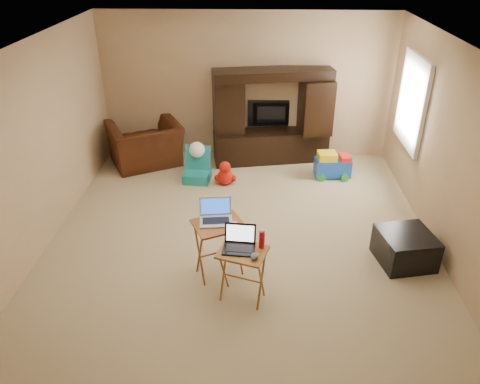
{
  "coord_description": "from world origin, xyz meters",
  "views": [
    {
      "loc": [
        0.19,
        -5.18,
        3.55
      ],
      "look_at": [
        0.0,
        -0.2,
        0.8
      ],
      "focal_mm": 35.0,
      "sensor_mm": 36.0,
      "label": 1
    }
  ],
  "objects_px": {
    "tray_table_right": "(242,275)",
    "mouse_right": "(255,256)",
    "ottoman": "(405,248)",
    "water_bottle": "(262,240)",
    "recliner": "(146,144)",
    "plush_toy": "(225,173)",
    "tray_table_left": "(219,249)",
    "television": "(271,115)",
    "laptop_right": "(239,241)",
    "entertainment_center": "(272,117)",
    "child_rocker": "(197,165)",
    "push_toy": "(333,164)",
    "mouse_left": "(235,225)",
    "laptop_left": "(216,213)"
  },
  "relations": [
    {
      "from": "push_toy",
      "to": "water_bottle",
      "type": "distance_m",
      "value": 3.23
    },
    {
      "from": "ottoman",
      "to": "tray_table_right",
      "type": "height_order",
      "value": "tray_table_right"
    },
    {
      "from": "recliner",
      "to": "plush_toy",
      "type": "relative_size",
      "value": 2.86
    },
    {
      "from": "recliner",
      "to": "child_rocker",
      "type": "distance_m",
      "value": 1.13
    },
    {
      "from": "child_rocker",
      "to": "push_toy",
      "type": "relative_size",
      "value": 0.94
    },
    {
      "from": "laptop_right",
      "to": "water_bottle",
      "type": "height_order",
      "value": "laptop_right"
    },
    {
      "from": "plush_toy",
      "to": "tray_table_right",
      "type": "xyz_separation_m",
      "value": [
        0.37,
        -2.69,
        0.12
      ]
    },
    {
      "from": "television",
      "to": "plush_toy",
      "type": "xyz_separation_m",
      "value": [
        -0.74,
        -1.16,
        -0.58
      ]
    },
    {
      "from": "recliner",
      "to": "water_bottle",
      "type": "bearing_deg",
      "value": 93.15
    },
    {
      "from": "television",
      "to": "laptop_right",
      "type": "bearing_deg",
      "value": 80.09
    },
    {
      "from": "entertainment_center",
      "to": "laptop_left",
      "type": "relative_size",
      "value": 5.4
    },
    {
      "from": "plush_toy",
      "to": "laptop_right",
      "type": "bearing_deg",
      "value": -83.04
    },
    {
      "from": "plush_toy",
      "to": "tray_table_left",
      "type": "xyz_separation_m",
      "value": [
        0.08,
        -2.27,
        0.15
      ]
    },
    {
      "from": "recliner",
      "to": "push_toy",
      "type": "distance_m",
      "value": 3.2
    },
    {
      "from": "tray_table_left",
      "to": "water_bottle",
      "type": "height_order",
      "value": "water_bottle"
    },
    {
      "from": "recliner",
      "to": "ottoman",
      "type": "distance_m",
      "value": 4.6
    },
    {
      "from": "recliner",
      "to": "ottoman",
      "type": "bearing_deg",
      "value": 116.92
    },
    {
      "from": "recliner",
      "to": "mouse_right",
      "type": "xyz_separation_m",
      "value": [
        1.92,
        -3.53,
        0.29
      ]
    },
    {
      "from": "recliner",
      "to": "water_bottle",
      "type": "height_order",
      "value": "water_bottle"
    },
    {
      "from": "child_rocker",
      "to": "water_bottle",
      "type": "bearing_deg",
      "value": -63.41
    },
    {
      "from": "plush_toy",
      "to": "mouse_right",
      "type": "distance_m",
      "value": 2.89
    },
    {
      "from": "entertainment_center",
      "to": "tray_table_left",
      "type": "distance_m",
      "value": 3.34
    },
    {
      "from": "ottoman",
      "to": "tray_table_right",
      "type": "distance_m",
      "value": 2.1
    },
    {
      "from": "laptop_right",
      "to": "water_bottle",
      "type": "distance_m",
      "value": 0.25
    },
    {
      "from": "entertainment_center",
      "to": "tray_table_right",
      "type": "xyz_separation_m",
      "value": [
        -0.38,
        -3.66,
        -0.49
      ]
    },
    {
      "from": "recliner",
      "to": "ottoman",
      "type": "xyz_separation_m",
      "value": [
        3.75,
        -2.66,
        -0.18
      ]
    },
    {
      "from": "entertainment_center",
      "to": "tray_table_left",
      "type": "bearing_deg",
      "value": -112.04
    },
    {
      "from": "plush_toy",
      "to": "water_bottle",
      "type": "bearing_deg",
      "value": -77.77
    },
    {
      "from": "tray_table_right",
      "to": "mouse_right",
      "type": "distance_m",
      "value": 0.39
    },
    {
      "from": "recliner",
      "to": "tray_table_left",
      "type": "height_order",
      "value": "recliner"
    },
    {
      "from": "plush_toy",
      "to": "recliner",
      "type": "bearing_deg",
      "value": 153.32
    },
    {
      "from": "television",
      "to": "mouse_right",
      "type": "distance_m",
      "value": 3.99
    },
    {
      "from": "entertainment_center",
      "to": "push_toy",
      "type": "bearing_deg",
      "value": -42.16
    },
    {
      "from": "mouse_left",
      "to": "mouse_right",
      "type": "height_order",
      "value": "mouse_left"
    },
    {
      "from": "ottoman",
      "to": "tray_table_left",
      "type": "distance_m",
      "value": 2.28
    },
    {
      "from": "mouse_right",
      "to": "television",
      "type": "bearing_deg",
      "value": 86.45
    },
    {
      "from": "mouse_left",
      "to": "water_bottle",
      "type": "height_order",
      "value": "water_bottle"
    },
    {
      "from": "child_rocker",
      "to": "tray_table_left",
      "type": "height_order",
      "value": "tray_table_left"
    },
    {
      "from": "tray_table_left",
      "to": "television",
      "type": "bearing_deg",
      "value": 52.88
    },
    {
      "from": "recliner",
      "to": "laptop_right",
      "type": "bearing_deg",
      "value": 89.59
    },
    {
      "from": "child_rocker",
      "to": "ottoman",
      "type": "bearing_deg",
      "value": -30.58
    },
    {
      "from": "recliner",
      "to": "mouse_left",
      "type": "distance_m",
      "value": 3.51
    },
    {
      "from": "mouse_left",
      "to": "mouse_right",
      "type": "xyz_separation_m",
      "value": [
        0.23,
        -0.48,
        -0.07
      ]
    },
    {
      "from": "laptop_left",
      "to": "mouse_left",
      "type": "height_order",
      "value": "laptop_left"
    },
    {
      "from": "television",
      "to": "tray_table_right",
      "type": "bearing_deg",
      "value": 80.71
    },
    {
      "from": "child_rocker",
      "to": "mouse_right",
      "type": "relative_size",
      "value": 4.25
    },
    {
      "from": "laptop_left",
      "to": "child_rocker",
      "type": "bearing_deg",
      "value": 96.1
    },
    {
      "from": "ottoman",
      "to": "water_bottle",
      "type": "relative_size",
      "value": 3.14
    },
    {
      "from": "tray_table_right",
      "to": "water_bottle",
      "type": "xyz_separation_m",
      "value": [
        0.2,
        0.08,
        0.42
      ]
    },
    {
      "from": "mouse_left",
      "to": "child_rocker",
      "type": "bearing_deg",
      "value": 106.8
    }
  ]
}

